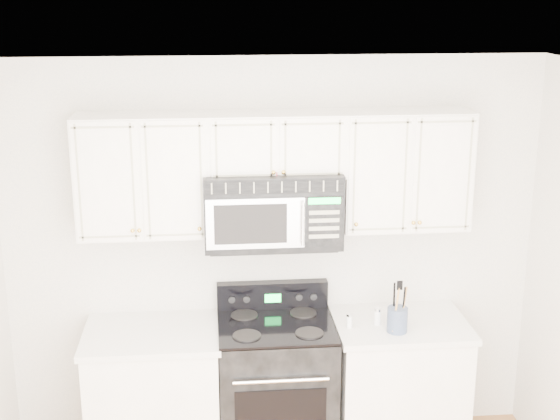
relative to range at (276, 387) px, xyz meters
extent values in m
cube|color=white|center=(0.01, -1.44, 2.12)|extent=(3.50, 3.50, 0.01)
cube|color=white|center=(0.01, 0.31, 0.82)|extent=(3.50, 0.01, 2.60)
cube|color=white|center=(-0.79, 0.00, -0.04)|extent=(0.82, 0.63, 0.88)
cube|color=white|center=(-0.79, 0.00, 0.42)|extent=(0.86, 0.65, 0.04)
cube|color=white|center=(0.81, 0.00, -0.04)|extent=(0.82, 0.63, 0.88)
cube|color=white|center=(0.81, 0.00, 0.42)|extent=(0.86, 0.65, 0.04)
cube|color=black|center=(0.00, -0.01, -0.02)|extent=(0.74, 0.63, 0.92)
cube|color=black|center=(0.00, -0.33, -0.03)|extent=(0.56, 0.01, 0.39)
cylinder|color=white|center=(0.00, -0.35, 0.24)|extent=(0.58, 0.02, 0.02)
cube|color=black|center=(0.00, -0.01, 0.44)|extent=(0.74, 0.63, 0.02)
cube|color=black|center=(0.00, 0.27, 0.53)|extent=(0.74, 0.08, 0.19)
cube|color=#11E347|center=(0.00, 0.23, 0.53)|extent=(0.11, 0.00, 0.06)
cube|color=white|center=(-0.81, 0.15, 1.41)|extent=(0.80, 0.33, 0.75)
cube|color=white|center=(0.83, 0.15, 1.41)|extent=(0.80, 0.33, 0.75)
cube|color=white|center=(0.01, 0.15, 1.59)|extent=(0.84, 0.33, 0.39)
sphere|color=gold|center=(-0.83, -0.04, 1.12)|extent=(0.03, 0.03, 0.03)
sphere|color=gold|center=(-0.47, -0.04, 1.12)|extent=(0.03, 0.03, 0.03)
sphere|color=gold|center=(0.49, -0.04, 1.12)|extent=(0.03, 0.03, 0.03)
sphere|color=gold|center=(0.85, -0.04, 1.12)|extent=(0.03, 0.03, 0.03)
sphere|color=gold|center=(-0.02, -0.04, 1.46)|extent=(0.03, 0.03, 0.03)
sphere|color=gold|center=(0.04, -0.04, 1.46)|extent=(0.03, 0.03, 0.03)
cylinder|color=#B20819|center=(0.00, -0.04, 1.40)|extent=(0.01, 0.00, 0.11)
sphere|color=gold|center=(0.00, -0.04, 1.34)|extent=(0.04, 0.04, 0.04)
cube|color=black|center=(-0.01, 0.10, 1.20)|extent=(0.85, 0.42, 0.47)
cube|color=#A49F87|center=(-0.01, -0.11, 1.38)|extent=(0.83, 0.01, 0.08)
cube|color=#B9B9B9|center=(-0.13, -0.12, 1.16)|extent=(0.59, 0.01, 0.31)
cube|color=black|center=(-0.16, -0.12, 1.16)|extent=(0.44, 0.01, 0.24)
cube|color=black|center=(0.28, -0.12, 1.16)|extent=(0.23, 0.01, 0.31)
cube|color=#11E347|center=(0.28, -0.12, 1.29)|extent=(0.19, 0.00, 0.04)
cylinder|color=white|center=(0.15, -0.15, 1.16)|extent=(0.02, 0.02, 0.27)
cylinder|color=#434F6B|center=(0.75, -0.15, 0.52)|extent=(0.13, 0.13, 0.16)
cylinder|color=#B68344|center=(0.79, -0.15, 0.60)|extent=(0.01, 0.01, 0.28)
cylinder|color=black|center=(0.73, -0.12, 0.61)|extent=(0.01, 0.01, 0.30)
cylinder|color=#B68344|center=(0.73, -0.18, 0.62)|extent=(0.01, 0.01, 0.32)
cylinder|color=black|center=(0.79, -0.15, 0.60)|extent=(0.01, 0.01, 0.28)
cylinder|color=white|center=(0.46, -0.06, 0.48)|extent=(0.04, 0.04, 0.08)
cylinder|color=white|center=(0.46, -0.06, 0.52)|extent=(0.04, 0.04, 0.01)
cylinder|color=white|center=(0.65, -0.03, 0.48)|extent=(0.04, 0.04, 0.09)
cylinder|color=white|center=(0.65, -0.03, 0.54)|extent=(0.05, 0.05, 0.02)
camera|label=1|loc=(-0.40, -4.55, 2.54)|focal=50.00mm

